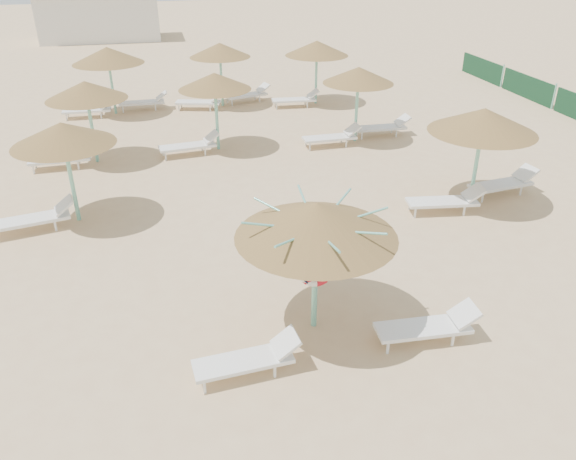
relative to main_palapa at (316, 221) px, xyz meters
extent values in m
plane|color=tan|center=(0.06, 0.20, -2.28)|extent=(120.00, 120.00, 0.00)
cylinder|color=#72C5B0|center=(0.00, 0.00, -1.18)|extent=(0.11, 0.11, 2.20)
cone|color=brown|center=(0.00, 0.00, 0.02)|extent=(2.94, 2.94, 0.66)
cylinder|color=#72C5B0|center=(0.00, 0.00, -0.23)|extent=(0.20, 0.20, 0.12)
cylinder|color=#72C5B0|center=(0.68, 0.00, -0.03)|extent=(1.33, 0.04, 0.34)
cylinder|color=#72C5B0|center=(0.48, 0.48, -0.03)|extent=(0.97, 0.97, 0.34)
cylinder|color=#72C5B0|center=(0.00, 0.68, -0.03)|extent=(0.04, 1.33, 0.34)
cylinder|color=#72C5B0|center=(-0.48, 0.48, -0.03)|extent=(0.97, 0.97, 0.34)
cylinder|color=#72C5B0|center=(-0.68, 0.00, -0.03)|extent=(1.33, 0.04, 0.34)
cylinder|color=#72C5B0|center=(-0.48, -0.48, -0.03)|extent=(0.97, 0.97, 0.34)
cylinder|color=#72C5B0|center=(0.00, -0.67, -0.03)|extent=(0.04, 1.33, 0.34)
cylinder|color=#72C5B0|center=(0.48, -0.48, -0.03)|extent=(0.97, 0.97, 0.34)
torus|color=red|center=(0.00, -0.10, -0.95)|extent=(0.72, 0.15, 0.72)
cylinder|color=white|center=(-2.25, -1.35, -2.16)|extent=(0.05, 0.05, 0.25)
cylinder|color=white|center=(-2.29, -0.91, -2.16)|extent=(0.05, 0.05, 0.25)
cylinder|color=white|center=(-1.04, -1.25, -2.16)|extent=(0.05, 0.05, 0.25)
cylinder|color=white|center=(-1.08, -0.80, -2.16)|extent=(0.05, 0.05, 0.25)
cube|color=white|center=(-1.55, -1.07, -2.00)|extent=(1.75, 0.71, 0.07)
cube|color=white|center=(-0.79, -1.00, -1.78)|extent=(0.48, 0.58, 0.33)
cylinder|color=white|center=(1.09, -1.11, -2.15)|extent=(0.06, 0.06, 0.26)
cylinder|color=white|center=(1.11, -0.65, -2.15)|extent=(0.06, 0.06, 0.26)
cylinder|color=white|center=(2.34, -1.18, -2.15)|extent=(0.06, 0.06, 0.26)
cylinder|color=white|center=(2.36, -0.71, -2.15)|extent=(0.06, 0.06, 0.26)
cube|color=white|center=(1.84, -0.92, -1.99)|extent=(1.79, 0.67, 0.07)
cube|color=white|center=(2.63, -0.96, -1.76)|extent=(0.48, 0.58, 0.34)
cylinder|color=#72C5B0|center=(-4.90, 5.79, -1.13)|extent=(0.11, 0.11, 2.30)
cone|color=brown|center=(-4.90, 5.79, 0.10)|extent=(2.55, 2.55, 0.57)
cylinder|color=#72C5B0|center=(-4.90, 5.79, -0.13)|extent=(0.20, 0.20, 0.12)
cylinder|color=white|center=(-5.41, 5.26, -2.14)|extent=(0.06, 0.06, 0.28)
cylinder|color=white|center=(-5.52, 5.75, -2.14)|extent=(0.06, 0.06, 0.28)
cube|color=white|center=(-6.00, 5.39, -1.96)|extent=(1.99, 1.01, 0.08)
cube|color=white|center=(-5.17, 5.57, -1.72)|extent=(0.60, 0.69, 0.36)
cylinder|color=#72C5B0|center=(-4.71, 10.17, -1.13)|extent=(0.11, 0.11, 2.30)
cone|color=brown|center=(-4.71, 10.17, 0.10)|extent=(2.55, 2.55, 0.57)
cylinder|color=#72C5B0|center=(-4.71, 10.17, -0.13)|extent=(0.20, 0.20, 0.12)
cylinder|color=white|center=(-6.60, 9.49, -2.14)|extent=(0.06, 0.06, 0.28)
cylinder|color=white|center=(-6.62, 9.99, -2.14)|extent=(0.06, 0.06, 0.28)
cylinder|color=white|center=(-5.25, 9.55, -2.14)|extent=(0.06, 0.06, 0.28)
cylinder|color=white|center=(-5.28, 10.05, -2.14)|extent=(0.06, 0.06, 0.28)
cube|color=white|center=(-5.81, 9.77, -1.96)|extent=(1.93, 0.71, 0.08)
cube|color=white|center=(-4.97, 9.81, -1.72)|extent=(0.51, 0.62, 0.36)
cylinder|color=#72C5B0|center=(-4.34, 15.86, -1.13)|extent=(0.11, 0.11, 2.30)
cone|color=brown|center=(-4.34, 15.86, 0.11)|extent=(2.87, 2.87, 0.65)
cylinder|color=#72C5B0|center=(-4.34, 15.86, -0.13)|extent=(0.20, 0.20, 0.12)
cylinder|color=white|center=(-6.24, 15.22, -2.14)|extent=(0.06, 0.06, 0.28)
cylinder|color=white|center=(-6.23, 15.72, -2.14)|extent=(0.06, 0.06, 0.28)
cylinder|color=white|center=(-4.89, 15.21, -2.14)|extent=(0.06, 0.06, 0.28)
cylinder|color=white|center=(-4.88, 15.71, -2.14)|extent=(0.06, 0.06, 0.28)
cube|color=white|center=(-5.44, 15.46, -1.96)|extent=(1.90, 0.64, 0.08)
cube|color=white|center=(-4.59, 15.46, -1.72)|extent=(0.49, 0.60, 0.36)
cylinder|color=white|center=(-4.03, 15.91, -2.14)|extent=(0.06, 0.06, 0.28)
cylinder|color=white|center=(-4.04, 16.41, -2.14)|extent=(0.06, 0.06, 0.28)
cylinder|color=white|center=(-2.68, 15.92, -2.14)|extent=(0.06, 0.06, 0.28)
cylinder|color=white|center=(-2.69, 16.42, -2.14)|extent=(0.06, 0.06, 0.28)
cube|color=white|center=(-3.24, 16.16, -1.96)|extent=(1.90, 0.64, 0.08)
cube|color=white|center=(-2.39, 16.17, -1.72)|extent=(0.49, 0.60, 0.36)
cylinder|color=#72C5B0|center=(-0.62, 10.50, -1.13)|extent=(0.11, 0.11, 2.30)
cone|color=brown|center=(-0.62, 10.50, 0.10)|extent=(2.46, 2.46, 0.55)
cylinder|color=#72C5B0|center=(-0.62, 10.50, -0.13)|extent=(0.20, 0.20, 0.12)
cylinder|color=white|center=(-2.48, 9.75, -2.14)|extent=(0.06, 0.06, 0.28)
cylinder|color=white|center=(-2.54, 10.24, -2.14)|extent=(0.06, 0.06, 0.28)
cylinder|color=white|center=(-1.14, 9.92, -2.14)|extent=(0.06, 0.06, 0.28)
cylinder|color=white|center=(-1.20, 10.41, -2.14)|extent=(0.06, 0.06, 0.28)
cube|color=white|center=(-1.72, 10.10, -1.96)|extent=(1.96, 0.85, 0.08)
cube|color=white|center=(-0.87, 10.20, -1.72)|extent=(0.56, 0.66, 0.36)
cylinder|color=#72C5B0|center=(0.23, 16.06, -1.13)|extent=(0.11, 0.11, 2.30)
cone|color=brown|center=(0.23, 16.06, 0.10)|extent=(2.59, 2.59, 0.58)
cylinder|color=#72C5B0|center=(0.23, 16.06, -0.13)|extent=(0.20, 0.20, 0.12)
cylinder|color=white|center=(-1.71, 15.63, -2.14)|extent=(0.06, 0.06, 0.28)
cylinder|color=white|center=(-1.58, 16.11, -2.14)|extent=(0.06, 0.06, 0.28)
cylinder|color=white|center=(-0.41, 15.27, -2.14)|extent=(0.06, 0.06, 0.28)
cylinder|color=white|center=(-0.28, 15.75, -2.14)|extent=(0.06, 0.06, 0.28)
cube|color=white|center=(-0.87, 15.66, -1.96)|extent=(2.00, 1.10, 0.08)
cube|color=white|center=(-0.05, 15.43, -1.72)|extent=(0.63, 0.71, 0.36)
cylinder|color=white|center=(0.62, 15.90, -2.14)|extent=(0.06, 0.06, 0.28)
cylinder|color=white|center=(0.49, 16.39, -2.14)|extent=(0.06, 0.06, 0.28)
cylinder|color=white|center=(1.92, 16.26, -2.14)|extent=(0.06, 0.06, 0.28)
cylinder|color=white|center=(1.79, 16.74, -2.14)|extent=(0.06, 0.06, 0.28)
cube|color=white|center=(1.33, 16.36, -1.96)|extent=(2.00, 1.10, 0.08)
cube|color=white|center=(2.15, 16.58, -1.72)|extent=(0.63, 0.71, 0.36)
cylinder|color=#72C5B0|center=(5.81, 4.43, -1.13)|extent=(0.11, 0.11, 2.30)
cone|color=brown|center=(5.81, 4.43, 0.11)|extent=(2.87, 2.87, 0.65)
cylinder|color=#72C5B0|center=(5.81, 4.43, -0.13)|extent=(0.20, 0.20, 0.12)
cylinder|color=white|center=(3.88, 3.89, -2.14)|extent=(0.06, 0.06, 0.28)
cylinder|color=white|center=(3.95, 4.39, -2.14)|extent=(0.06, 0.06, 0.28)
cylinder|color=white|center=(5.22, 3.70, -2.14)|extent=(0.06, 0.06, 0.28)
cylinder|color=white|center=(5.29, 4.20, -2.14)|extent=(0.06, 0.06, 0.28)
cube|color=white|center=(4.71, 4.03, -1.96)|extent=(1.97, 0.87, 0.08)
cube|color=white|center=(5.55, 3.91, -1.72)|extent=(0.56, 0.66, 0.36)
cylinder|color=white|center=(6.15, 4.37, -2.14)|extent=(0.06, 0.06, 0.28)
cylinder|color=white|center=(6.08, 4.87, -2.14)|extent=(0.06, 0.06, 0.28)
cylinder|color=white|center=(7.49, 4.56, -2.14)|extent=(0.06, 0.06, 0.28)
cylinder|color=white|center=(7.42, 5.05, -2.14)|extent=(0.06, 0.06, 0.28)
cube|color=white|center=(6.91, 4.73, -1.96)|extent=(1.97, 0.87, 0.08)
cube|color=white|center=(7.75, 4.84, -1.72)|extent=(0.56, 0.66, 0.36)
cylinder|color=#72C5B0|center=(4.38, 10.26, -1.13)|extent=(0.11, 0.11, 2.30)
cone|color=brown|center=(4.38, 10.26, 0.10)|extent=(2.49, 2.49, 0.56)
cylinder|color=#72C5B0|center=(4.38, 10.26, -0.13)|extent=(0.20, 0.20, 0.12)
cylinder|color=white|center=(2.48, 9.59, -2.14)|extent=(0.06, 0.06, 0.28)
cylinder|color=white|center=(2.47, 10.09, -2.14)|extent=(0.06, 0.06, 0.28)
cylinder|color=white|center=(3.83, 9.62, -2.14)|extent=(0.06, 0.06, 0.28)
cylinder|color=white|center=(3.82, 10.12, -2.14)|extent=(0.06, 0.06, 0.28)
cube|color=white|center=(3.28, 9.86, -1.96)|extent=(1.92, 0.67, 0.08)
cube|color=white|center=(4.13, 9.88, -1.72)|extent=(0.50, 0.61, 0.36)
cylinder|color=white|center=(4.67, 10.33, -2.14)|extent=(0.06, 0.06, 0.28)
cylinder|color=white|center=(4.68, 10.83, -2.14)|extent=(0.06, 0.06, 0.28)
cylinder|color=white|center=(6.02, 10.30, -2.14)|extent=(0.06, 0.06, 0.28)
cylinder|color=white|center=(6.03, 10.80, -2.14)|extent=(0.06, 0.06, 0.28)
cube|color=white|center=(5.48, 10.56, -1.96)|extent=(1.92, 0.67, 0.08)
cube|color=white|center=(6.33, 10.54, -1.72)|extent=(0.50, 0.61, 0.36)
cylinder|color=#72C5B0|center=(4.34, 15.52, -1.13)|extent=(0.11, 0.11, 2.30)
cone|color=brown|center=(4.34, 15.52, 0.11)|extent=(2.73, 2.73, 0.61)
cylinder|color=#72C5B0|center=(4.34, 15.52, -0.13)|extent=(0.20, 0.20, 0.12)
cylinder|color=white|center=(2.42, 14.92, -2.14)|extent=(0.06, 0.06, 0.28)
cylinder|color=white|center=(2.46, 15.42, -2.14)|extent=(0.06, 0.06, 0.28)
cylinder|color=white|center=(3.77, 14.83, -2.14)|extent=(0.06, 0.06, 0.28)
cylinder|color=white|center=(3.80, 15.33, -2.14)|extent=(0.06, 0.06, 0.28)
cube|color=white|center=(3.24, 15.12, -1.96)|extent=(1.94, 0.74, 0.08)
cube|color=white|center=(4.09, 15.06, -1.72)|extent=(0.52, 0.63, 0.36)
cube|color=silver|center=(-5.94, 35.20, -0.78)|extent=(8.00, 4.00, 3.00)
cube|color=#164320|center=(14.06, 14.20, -1.78)|extent=(0.08, 3.80, 1.00)
cylinder|color=#72C5B0|center=(14.06, 12.30, -1.73)|extent=(0.08, 0.08, 1.10)
cube|color=#164320|center=(14.06, 18.20, -1.78)|extent=(0.08, 3.80, 1.00)
cylinder|color=#72C5B0|center=(14.06, 16.30, -1.73)|extent=(0.08, 0.08, 1.10)
camera|label=1|loc=(-2.47, -8.47, 4.50)|focal=35.00mm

